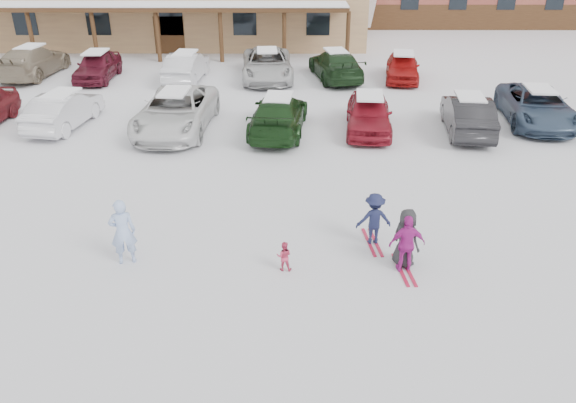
{
  "coord_description": "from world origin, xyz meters",
  "views": [
    {
      "loc": [
        0.36,
        -11.81,
        7.52
      ],
      "look_at": [
        0.3,
        1.0,
        1.0
      ],
      "focal_mm": 35.0,
      "sensor_mm": 36.0,
      "label": 1
    }
  ],
  "objects_px": {
    "parked_car_2": "(176,111)",
    "parked_car_6": "(536,106)",
    "bystander_dark": "(406,238)",
    "parked_car_3": "(279,115)",
    "parked_car_5": "(468,115)",
    "parked_car_1": "(64,110)",
    "parked_car_12": "(403,67)",
    "child_navy": "(374,219)",
    "parked_car_10": "(267,65)",
    "parked_car_4": "(369,113)",
    "parked_car_11": "(336,65)",
    "toddler_red": "(284,256)",
    "parked_car_7": "(32,61)",
    "child_magenta": "(407,244)",
    "parked_car_8": "(97,66)",
    "adult_skier": "(123,232)",
    "parked_car_9": "(186,67)"
  },
  "relations": [
    {
      "from": "bystander_dark",
      "to": "parked_car_3",
      "type": "relative_size",
      "value": 0.3
    },
    {
      "from": "child_magenta",
      "to": "parked_car_2",
      "type": "xyz_separation_m",
      "value": [
        -7.16,
        9.78,
        0.05
      ]
    },
    {
      "from": "parked_car_2",
      "to": "parked_car_10",
      "type": "distance_m",
      "value": 8.44
    },
    {
      "from": "toddler_red",
      "to": "bystander_dark",
      "type": "distance_m",
      "value": 2.92
    },
    {
      "from": "parked_car_9",
      "to": "toddler_red",
      "type": "bearing_deg",
      "value": 111.02
    },
    {
      "from": "adult_skier",
      "to": "child_magenta",
      "type": "relative_size",
      "value": 1.16
    },
    {
      "from": "parked_car_1",
      "to": "parked_car_9",
      "type": "distance_m",
      "value": 7.98
    },
    {
      "from": "child_magenta",
      "to": "parked_car_7",
      "type": "height_order",
      "value": "parked_car_7"
    },
    {
      "from": "parked_car_1",
      "to": "bystander_dark",
      "type": "bearing_deg",
      "value": 147.69
    },
    {
      "from": "parked_car_1",
      "to": "parked_car_10",
      "type": "height_order",
      "value": "parked_car_10"
    },
    {
      "from": "toddler_red",
      "to": "parked_car_7",
      "type": "relative_size",
      "value": 0.14
    },
    {
      "from": "parked_car_6",
      "to": "parked_car_3",
      "type": "bearing_deg",
      "value": -167.28
    },
    {
      "from": "bystander_dark",
      "to": "toddler_red",
      "type": "bearing_deg",
      "value": 55.9
    },
    {
      "from": "parked_car_4",
      "to": "child_magenta",
      "type": "bearing_deg",
      "value": -86.28
    },
    {
      "from": "parked_car_1",
      "to": "parked_car_4",
      "type": "bearing_deg",
      "value": -174.26
    },
    {
      "from": "parked_car_2",
      "to": "parked_car_3",
      "type": "xyz_separation_m",
      "value": [
        3.99,
        -0.21,
        -0.07
      ]
    },
    {
      "from": "parked_car_3",
      "to": "parked_car_6",
      "type": "height_order",
      "value": "parked_car_6"
    },
    {
      "from": "child_navy",
      "to": "parked_car_10",
      "type": "distance_m",
      "value": 16.64
    },
    {
      "from": "parked_car_6",
      "to": "parked_car_10",
      "type": "relative_size",
      "value": 0.95
    },
    {
      "from": "child_navy",
      "to": "parked_car_6",
      "type": "bearing_deg",
      "value": -135.5
    },
    {
      "from": "child_magenta",
      "to": "parked_car_12",
      "type": "xyz_separation_m",
      "value": [
        2.99,
        17.41,
        -0.04
      ]
    },
    {
      "from": "parked_car_2",
      "to": "parked_car_6",
      "type": "relative_size",
      "value": 1.09
    },
    {
      "from": "parked_car_2",
      "to": "parked_car_6",
      "type": "bearing_deg",
      "value": 6.98
    },
    {
      "from": "parked_car_4",
      "to": "parked_car_7",
      "type": "height_order",
      "value": "parked_car_7"
    },
    {
      "from": "child_navy",
      "to": "parked_car_5",
      "type": "distance_m",
      "value": 9.55
    },
    {
      "from": "parked_car_1",
      "to": "parked_car_12",
      "type": "bearing_deg",
      "value": -145.81
    },
    {
      "from": "parked_car_8",
      "to": "parked_car_3",
      "type": "bearing_deg",
      "value": -40.22
    },
    {
      "from": "child_navy",
      "to": "parked_car_7",
      "type": "relative_size",
      "value": 0.26
    },
    {
      "from": "parked_car_3",
      "to": "parked_car_10",
      "type": "height_order",
      "value": "parked_car_10"
    },
    {
      "from": "parked_car_12",
      "to": "parked_car_8",
      "type": "bearing_deg",
      "value": -171.01
    },
    {
      "from": "child_navy",
      "to": "parked_car_3",
      "type": "height_order",
      "value": "parked_car_3"
    },
    {
      "from": "parked_car_1",
      "to": "parked_car_7",
      "type": "relative_size",
      "value": 0.79
    },
    {
      "from": "bystander_dark",
      "to": "parked_car_2",
      "type": "distance_m",
      "value": 11.92
    },
    {
      "from": "parked_car_6",
      "to": "parked_car_10",
      "type": "bearing_deg",
      "value": 154.71
    },
    {
      "from": "parked_car_3",
      "to": "parked_car_5",
      "type": "height_order",
      "value": "parked_car_5"
    },
    {
      "from": "parked_car_8",
      "to": "parked_car_11",
      "type": "height_order",
      "value": "parked_car_11"
    },
    {
      "from": "bystander_dark",
      "to": "parked_car_3",
      "type": "distance_m",
      "value": 9.84
    },
    {
      "from": "parked_car_6",
      "to": "parked_car_5",
      "type": "bearing_deg",
      "value": -153.37
    },
    {
      "from": "child_navy",
      "to": "parked_car_12",
      "type": "height_order",
      "value": "child_navy"
    },
    {
      "from": "toddler_red",
      "to": "child_navy",
      "type": "distance_m",
      "value": 2.6
    },
    {
      "from": "parked_car_9",
      "to": "parked_car_11",
      "type": "bearing_deg",
      "value": -172.89
    },
    {
      "from": "parked_car_3",
      "to": "parked_car_9",
      "type": "bearing_deg",
      "value": -51.99
    },
    {
      "from": "parked_car_1",
      "to": "parked_car_7",
      "type": "bearing_deg",
      "value": -52.67
    },
    {
      "from": "toddler_red",
      "to": "parked_car_7",
      "type": "xyz_separation_m",
      "value": [
        -13.34,
        18.13,
        0.39
      ]
    },
    {
      "from": "parked_car_3",
      "to": "parked_car_5",
      "type": "bearing_deg",
      "value": -174.17
    },
    {
      "from": "toddler_red",
      "to": "parked_car_10",
      "type": "height_order",
      "value": "parked_car_10"
    },
    {
      "from": "parked_car_2",
      "to": "parked_car_7",
      "type": "distance_m",
      "value": 12.32
    },
    {
      "from": "parked_car_4",
      "to": "parked_car_11",
      "type": "distance_m",
      "value": 7.94
    },
    {
      "from": "parked_car_6",
      "to": "parked_car_9",
      "type": "bearing_deg",
      "value": 163.18
    },
    {
      "from": "child_magenta",
      "to": "parked_car_4",
      "type": "height_order",
      "value": "child_magenta"
    }
  ]
}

